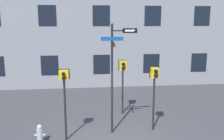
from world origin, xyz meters
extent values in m
cube|color=black|center=(-3.43, 7.92, 1.60)|extent=(1.12, 0.03, 1.29)
cube|color=black|center=(0.00, 7.92, 1.60)|extent=(1.12, 0.03, 1.29)
cube|color=black|center=(3.43, 7.92, 1.60)|extent=(1.12, 0.03, 1.29)
cube|color=black|center=(6.86, 7.92, 1.60)|extent=(1.12, 0.03, 1.29)
cube|color=black|center=(-3.43, 7.92, 4.81)|extent=(1.12, 0.03, 1.29)
cube|color=black|center=(0.00, 7.92, 4.81)|extent=(1.12, 0.03, 1.29)
cube|color=black|center=(3.43, 7.92, 4.81)|extent=(1.12, 0.03, 1.29)
cube|color=black|center=(6.86, 7.92, 4.81)|extent=(1.12, 0.03, 1.29)
cylinder|color=black|center=(-0.09, 0.88, 2.19)|extent=(0.09, 0.09, 4.38)
cube|color=black|center=(0.25, 0.88, 4.11)|extent=(0.69, 0.05, 0.05)
cube|color=#14478C|center=(-0.09, 0.82, 3.81)|extent=(0.86, 0.02, 0.15)
cube|color=brown|center=(-0.03, 0.88, 3.60)|extent=(0.02, 0.95, 0.16)
cube|color=black|center=(0.60, 0.86, 4.11)|extent=(0.56, 0.02, 0.18)
cube|color=white|center=(0.56, 0.85, 4.11)|extent=(0.32, 0.01, 0.07)
cone|color=white|center=(0.76, 0.85, 4.11)|extent=(0.10, 0.14, 0.14)
cylinder|color=black|center=(-1.90, 0.42, 1.19)|extent=(0.08, 0.08, 2.37)
cube|color=gold|center=(-1.90, 0.42, 2.54)|extent=(0.35, 0.26, 0.34)
cube|color=black|center=(-1.90, 0.56, 2.54)|extent=(0.41, 0.02, 0.40)
cylinder|color=black|center=(-1.90, 0.23, 2.62)|extent=(0.12, 0.12, 0.12)
cylinder|color=black|center=(-1.90, 0.23, 2.47)|extent=(0.12, 0.12, 0.12)
cylinder|color=orange|center=(-1.90, 0.29, 2.62)|extent=(0.10, 0.01, 0.10)
cylinder|color=black|center=(1.64, 0.94, 1.12)|extent=(0.08, 0.08, 2.23)
cube|color=gold|center=(1.64, 0.94, 2.44)|extent=(0.29, 0.26, 0.41)
cube|color=black|center=(1.64, 1.08, 2.44)|extent=(0.35, 0.02, 0.47)
cylinder|color=black|center=(1.64, 0.75, 2.53)|extent=(0.14, 0.12, 0.14)
cylinder|color=black|center=(1.64, 0.75, 2.35)|extent=(0.14, 0.12, 0.14)
cylinder|color=silver|center=(1.64, 0.80, 2.53)|extent=(0.11, 0.01, 0.11)
cylinder|color=black|center=(0.66, 2.94, 1.09)|extent=(0.08, 0.08, 2.17)
cube|color=gold|center=(0.66, 2.94, 2.39)|extent=(0.33, 0.26, 0.44)
cube|color=black|center=(0.66, 3.08, 2.39)|extent=(0.39, 0.02, 0.50)
cylinder|color=black|center=(0.66, 2.75, 2.49)|extent=(0.15, 0.12, 0.15)
cylinder|color=black|center=(0.66, 2.75, 2.29)|extent=(0.15, 0.12, 0.15)
cylinder|color=orange|center=(0.66, 2.80, 2.49)|extent=(0.12, 0.01, 0.12)
cylinder|color=#A5A5A8|center=(-2.85, 0.29, 0.28)|extent=(0.23, 0.23, 0.56)
sphere|color=#A5A5A8|center=(-2.85, 0.29, 0.62)|extent=(0.19, 0.19, 0.19)
cylinder|color=#A5A5A8|center=(-3.01, 0.29, 0.31)|extent=(0.08, 0.08, 0.08)
cylinder|color=#A5A5A8|center=(-2.70, 0.29, 0.31)|extent=(0.08, 0.08, 0.08)
camera|label=1|loc=(-1.15, -8.57, 4.48)|focal=40.00mm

